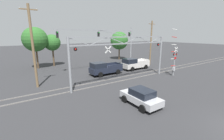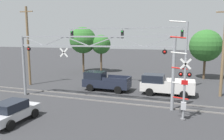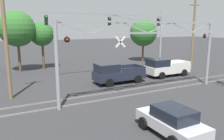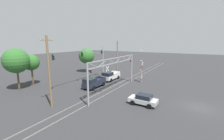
{
  "view_description": "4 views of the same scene",
  "coord_description": "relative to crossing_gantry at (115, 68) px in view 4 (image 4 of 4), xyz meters",
  "views": [
    {
      "loc": [
        -12.18,
        -2.15,
        6.23
      ],
      "look_at": [
        -1.86,
        13.17,
        1.83
      ],
      "focal_mm": 24.0,
      "sensor_mm": 36.0,
      "label": 1
    },
    {
      "loc": [
        8.3,
        -4.63,
        5.88
      ],
      "look_at": [
        2.05,
        13.31,
        3.0
      ],
      "focal_mm": 35.0,
      "sensor_mm": 36.0,
      "label": 2
    },
    {
      "loc": [
        -10.65,
        -1.12,
        5.49
      ],
      "look_at": [
        -1.45,
        16.43,
        1.64
      ],
      "focal_mm": 35.0,
      "sensor_mm": 36.0,
      "label": 3
    },
    {
      "loc": [
        -22.16,
        0.43,
        8.69
      ],
      "look_at": [
        -0.04,
        13.63,
        3.79
      ],
      "focal_mm": 24.0,
      "sensor_mm": 36.0,
      "label": 4
    }
  ],
  "objects": [
    {
      "name": "crossing_signal_mast",
      "position": [
        8.12,
        -1.95,
        -1.76
      ],
      "size": [
        1.64,
        0.35,
        7.01
      ],
      "color": "gray",
      "rests_on": "ground_plane"
    },
    {
      "name": "pickup_truck_lead",
      "position": [
        -0.32,
        4.5,
        -3.12
      ],
      "size": [
        5.16,
        2.25,
        2.04
      ],
      "color": "#1E2333",
      "rests_on": "ground_plane"
    },
    {
      "name": "rail_track_near",
      "position": [
        0.02,
        0.28,
        -4.09
      ],
      "size": [
        80.0,
        0.08,
        0.1
      ],
      "primitive_type": "cube",
      "color": "gray",
      "rests_on": "ground_plane"
    },
    {
      "name": "traffic_signal_span",
      "position": [
        4.06,
        8.02,
        1.25
      ],
      "size": [
        14.95,
        0.39,
        7.56
      ],
      "color": "gray",
      "rests_on": "ground_plane"
    },
    {
      "name": "background_tree_far_left_verge",
      "position": [
        -8.32,
        15.33,
        1.21
      ],
      "size": [
        4.38,
        4.38,
        7.55
      ],
      "color": "brown",
      "rests_on": "ground_plane"
    },
    {
      "name": "utility_pole_right",
      "position": [
        11.58,
        5.89,
        0.43
      ],
      "size": [
        1.8,
        0.28,
        8.84
      ],
      "color": "brown",
      "rests_on": "ground_plane"
    },
    {
      "name": "utility_pole_left",
      "position": [
        -10.05,
        4.07,
        0.74
      ],
      "size": [
        1.8,
        0.28,
        9.46
      ],
      "color": "brown",
      "rests_on": "ground_plane"
    },
    {
      "name": "ground_plane",
      "position": [
        0.02,
        -13.07,
        -4.14
      ],
      "size": [
        200.0,
        200.0,
        0.0
      ],
      "primitive_type": "plane",
      "color": "#303033"
    },
    {
      "name": "sedan_waiting",
      "position": [
        -3.0,
        -6.29,
        -3.36
      ],
      "size": [
        2.04,
        3.89,
        1.51
      ],
      "color": "#B7B7BC",
      "rests_on": "ground_plane"
    },
    {
      "name": "crossing_gantry",
      "position": [
        0.0,
        0.0,
        0.0
      ],
      "size": [
        14.85,
        0.29,
        5.99
      ],
      "color": "gray",
      "rests_on": "ground_plane"
    },
    {
      "name": "rail_track_far",
      "position": [
        0.02,
        1.72,
        -4.09
      ],
      "size": [
        80.0,
        0.08,
        0.1
      ],
      "primitive_type": "cube",
      "color": "gray",
      "rests_on": "ground_plane"
    },
    {
      "name": "background_tree_beyond_span",
      "position": [
        -5.31,
        15.93,
        0.51
      ],
      "size": [
        3.16,
        3.16,
        6.26
      ],
      "color": "brown",
      "rests_on": "ground_plane"
    },
    {
      "name": "background_tree_far_right_verge",
      "position": [
        10.6,
        15.31,
        0.56
      ],
      "size": [
        4.41,
        4.41,
        6.91
      ],
      "color": "brown",
      "rests_on": "ground_plane"
    },
    {
      "name": "pickup_truck_following",
      "position": [
        6.18,
        4.72,
        -3.12
      ],
      "size": [
        5.31,
        2.25,
        2.04
      ],
      "color": "silver",
      "rests_on": "ground_plane"
    }
  ]
}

